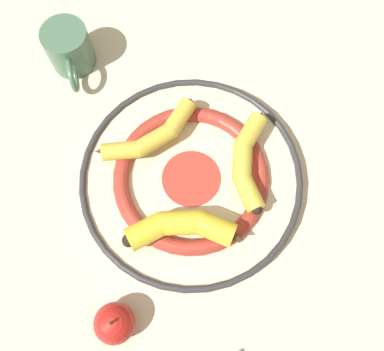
# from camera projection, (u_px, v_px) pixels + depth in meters

# --- Properties ---
(ground_plane) EXTENTS (2.80, 2.80, 0.00)m
(ground_plane) POSITION_uv_depth(u_px,v_px,m) (191.00, 182.00, 0.79)
(ground_plane) COLOR beige
(decorative_bowl) EXTENTS (0.39, 0.39, 0.04)m
(decorative_bowl) POSITION_uv_depth(u_px,v_px,m) (192.00, 179.00, 0.78)
(decorative_bowl) COLOR beige
(decorative_bowl) RESTS_ON ground_plane
(banana_a) EXTENTS (0.19, 0.09, 0.04)m
(banana_a) POSITION_uv_depth(u_px,v_px,m) (183.00, 227.00, 0.71)
(banana_a) COLOR yellow
(banana_a) RESTS_ON decorative_bowl
(banana_b) EXTENTS (0.15, 0.15, 0.03)m
(banana_b) POSITION_uv_depth(u_px,v_px,m) (150.00, 137.00, 0.76)
(banana_b) COLOR gold
(banana_b) RESTS_ON decorative_bowl
(banana_c) EXTENTS (0.07, 0.19, 0.03)m
(banana_c) POSITION_uv_depth(u_px,v_px,m) (247.00, 160.00, 0.75)
(banana_c) COLOR gold
(banana_c) RESTS_ON decorative_bowl
(coffee_mug) EXTENTS (0.09, 0.13, 0.09)m
(coffee_mug) POSITION_uv_depth(u_px,v_px,m) (69.00, 49.00, 0.83)
(coffee_mug) COLOR #477056
(coffee_mug) RESTS_ON ground_plane
(apple) EXTENTS (0.06, 0.06, 0.08)m
(apple) POSITION_uv_depth(u_px,v_px,m) (114.00, 323.00, 0.69)
(apple) COLOR red
(apple) RESTS_ON ground_plane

